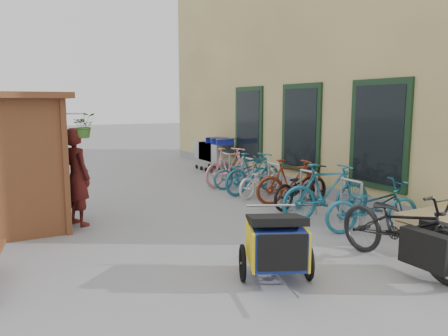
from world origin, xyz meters
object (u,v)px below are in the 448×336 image
shopping_carts (213,151)px  bike_0 (372,206)px  pallet_stack (445,229)px  bike_5 (253,173)px  bike_1 (326,192)px  bike_2 (301,187)px  child_trailer (276,241)px  bike_6 (242,173)px  person_kiosk (77,177)px  bike_7 (229,166)px  bike_4 (261,180)px  cargo_bike (404,228)px  bike_3 (292,181)px

shopping_carts → bike_0: 7.42m
pallet_stack → bike_5: 4.72m
bike_1 → bike_2: size_ratio=1.08×
child_trailer → bike_6: 5.96m
person_kiosk → bike_5: person_kiosk is taller
bike_1 → bike_7: 3.98m
pallet_stack → bike_0: size_ratio=0.69×
bike_4 → bike_5: bearing=-14.2°
child_trailer → bike_0: bike_0 is taller
cargo_bike → bike_0: cargo_bike is taller
pallet_stack → bike_6: size_ratio=0.76×
shopping_carts → cargo_bike: bearing=-99.8°
cargo_bike → bike_6: 5.89m
cargo_bike → bike_0: bearing=56.7°
cargo_bike → bike_7: (0.78, 6.35, -0.03)m
shopping_carts → cargo_bike: (-1.52, -8.80, -0.11)m
bike_1 → bike_4: bearing=9.8°
bike_2 → bike_5: bearing=-7.4°
pallet_stack → bike_5: (-0.75, 4.65, 0.31)m
bike_3 → bike_6: size_ratio=1.06×
cargo_bike → person_kiosk: bearing=128.7°
person_kiosk → bike_0: (4.41, -2.86, -0.44)m
bike_3 → bike_6: bike_3 is taller
shopping_carts → person_kiosk: 6.78m
bike_0 → bike_7: (-0.12, 4.95, 0.07)m
shopping_carts → bike_2: 5.40m
person_kiosk → bike_7: (4.29, 2.09, -0.37)m
bike_2 → bike_5: size_ratio=0.98×
bike_2 → shopping_carts: bearing=-19.2°
pallet_stack → bike_0: 1.17m
bike_0 → bike_4: size_ratio=1.13×
bike_4 → bike_1: bearing=161.7°
child_trailer → bike_0: bearing=44.0°
bike_0 → bike_1: bike_1 is taller
bike_3 → bike_5: bearing=18.9°
pallet_stack → bike_6: bearing=96.8°
pallet_stack → bike_3: 3.41m
bike_3 → bike_0: bearing=-170.4°
shopping_carts → person_kiosk: person_kiosk is taller
pallet_stack → bike_1: (-0.81, 1.92, 0.34)m
person_kiosk → bike_0: 5.27m
person_kiosk → bike_4: 4.36m
pallet_stack → person_kiosk: person_kiosk is taller
person_kiosk → bike_2: 4.55m
pallet_stack → child_trailer: size_ratio=0.79×
bike_0 → shopping_carts: bearing=11.7°
bike_3 → shopping_carts: bearing=4.6°
bike_0 → bike_7: bearing=17.9°
bike_3 → bike_7: 2.57m
cargo_bike → bike_0: (0.90, 1.40, -0.10)m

